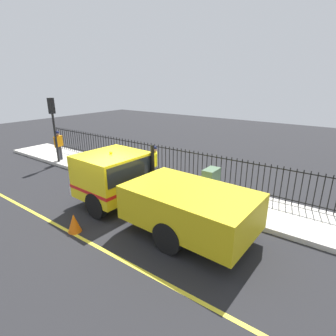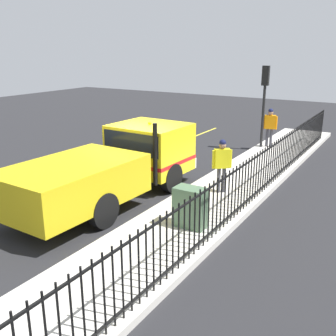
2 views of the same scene
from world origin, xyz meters
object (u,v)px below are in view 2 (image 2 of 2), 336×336
(traffic_light_near, at_px, (265,90))
(utility_cabinet, at_px, (191,207))
(worker_standing, at_px, (222,160))
(pedestrian_distant, at_px, (270,123))
(traffic_cone, at_px, (96,169))
(work_truck, at_px, (119,162))

(traffic_light_near, xyz_separation_m, utility_cabinet, (1.26, -9.23, -2.07))
(worker_standing, bearing_deg, utility_cabinet, 57.59)
(pedestrian_distant, bearing_deg, traffic_light_near, -156.75)
(utility_cabinet, bearing_deg, worker_standing, 97.70)
(utility_cabinet, bearing_deg, traffic_cone, 156.14)
(pedestrian_distant, height_order, traffic_light_near, traffic_light_near)
(work_truck, distance_m, utility_cabinet, 3.28)
(work_truck, relative_size, utility_cabinet, 6.67)
(worker_standing, relative_size, traffic_cone, 2.73)
(worker_standing, xyz_separation_m, utility_cabinet, (0.37, -2.72, -0.52))
(worker_standing, relative_size, traffic_light_near, 0.47)
(pedestrian_distant, bearing_deg, work_truck, -120.44)
(work_truck, relative_size, worker_standing, 4.05)
(work_truck, relative_size, traffic_cone, 11.04)
(pedestrian_distant, bearing_deg, traffic_cone, -136.49)
(worker_standing, distance_m, pedestrian_distant, 6.77)
(traffic_light_near, distance_m, traffic_cone, 8.33)
(traffic_light_near, bearing_deg, worker_standing, 95.24)
(work_truck, distance_m, worker_standing, 3.19)
(utility_cabinet, bearing_deg, traffic_light_near, 97.78)
(utility_cabinet, bearing_deg, pedestrian_distant, 95.94)
(pedestrian_distant, xyz_separation_m, traffic_cone, (-4.15, -7.19, -0.93))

